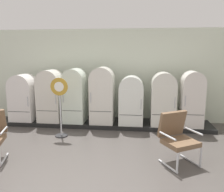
{
  "coord_description": "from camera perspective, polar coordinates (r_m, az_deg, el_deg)",
  "views": [
    {
      "loc": [
        1.02,
        -3.46,
        2.11
      ],
      "look_at": [
        0.28,
        2.75,
        0.93
      ],
      "focal_mm": 36.74,
      "sensor_mm": 36.0,
      "label": 1
    }
  ],
  "objects": [
    {
      "name": "refrigerator_4",
      "position": [
        6.49,
        4.8,
        -0.74
      ],
      "size": [
        0.67,
        0.64,
        1.37
      ],
      "color": "white",
      "rests_on": "display_plinth"
    },
    {
      "name": "armchair_right",
      "position": [
        4.65,
        15.9,
        -9.48
      ],
      "size": [
        0.83,
        0.85,
        1.0
      ],
      "color": "silver",
      "rests_on": "ground"
    },
    {
      "name": "refrigerator_5",
      "position": [
        6.54,
        12.6,
        -0.33
      ],
      "size": [
        0.67,
        0.69,
        1.48
      ],
      "color": "silver",
      "rests_on": "display_plinth"
    },
    {
      "name": "refrigerator_1",
      "position": [
        6.98,
        -15.05,
        0.44
      ],
      "size": [
        0.67,
        0.67,
        1.52
      ],
      "color": "silver",
      "rests_on": "display_plinth"
    },
    {
      "name": "refrigerator_3",
      "position": [
        6.55,
        -2.44,
        0.6
      ],
      "size": [
        0.67,
        0.64,
        1.61
      ],
      "color": "silver",
      "rests_on": "display_plinth"
    },
    {
      "name": "refrigerator_0",
      "position": [
        7.35,
        -21.17,
        -0.08
      ],
      "size": [
        0.71,
        0.66,
        1.38
      ],
      "color": "white",
      "rests_on": "display_plinth"
    },
    {
      "name": "refrigerator_2",
      "position": [
        6.74,
        -9.27,
        0.56
      ],
      "size": [
        0.6,
        0.67,
        1.56
      ],
      "color": "silver",
      "rests_on": "display_plinth"
    },
    {
      "name": "ground",
      "position": [
        4.2,
        -8.85,
        -20.1
      ],
      "size": [
        12.0,
        10.0,
        0.05
      ],
      "primitive_type": "cube",
      "color": "#4A4542"
    },
    {
      "name": "refrigerator_6",
      "position": [
        6.63,
        19.27,
        -0.29
      ],
      "size": [
        0.58,
        0.63,
        1.52
      ],
      "color": "silver",
      "rests_on": "display_plinth"
    },
    {
      "name": "display_plinth",
      "position": [
        6.88,
        -2.1,
        -6.72
      ],
      "size": [
        6.22,
        0.95,
        0.11
      ],
      "primitive_type": "cube",
      "color": "black",
      "rests_on": "ground"
    },
    {
      "name": "sign_stand",
      "position": [
        5.92,
        -12.76,
        -3.09
      ],
      "size": [
        0.44,
        0.32,
        1.51
      ],
      "color": "#2D2D30",
      "rests_on": "ground"
    },
    {
      "name": "back_wall",
      "position": [
        7.23,
        -1.4,
        5.24
      ],
      "size": [
        11.76,
        0.12,
        2.83
      ],
      "color": "silver",
      "rests_on": "ground"
    }
  ]
}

